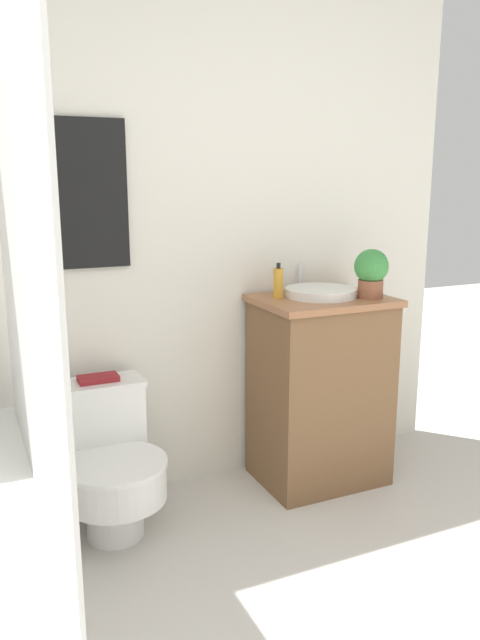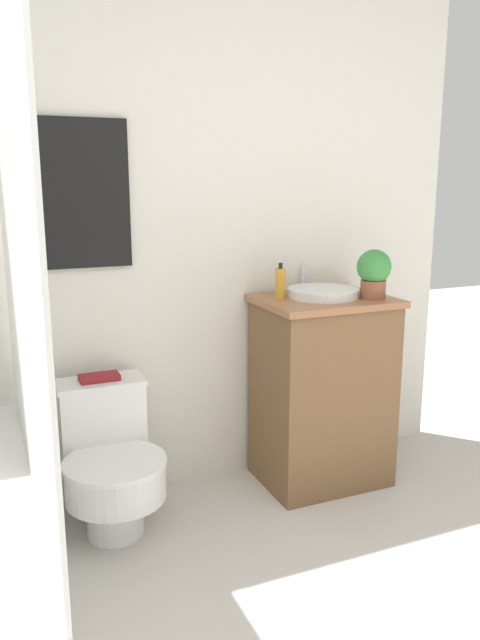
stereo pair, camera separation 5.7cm
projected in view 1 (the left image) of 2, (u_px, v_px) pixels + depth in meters
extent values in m
cube|color=silver|center=(120.00, 221.00, 2.67)|extent=(3.33, 0.05, 2.50)
cube|color=black|center=(76.00, 194.00, 2.54)|extent=(0.43, 0.02, 0.61)
cube|color=silver|center=(76.00, 194.00, 2.54)|extent=(0.40, 0.01, 0.58)
cube|color=silver|center=(24.00, 294.00, 1.79)|extent=(0.01, 1.45, 1.69)
cylinder|color=white|center=(115.00, 514.00, 2.54)|extent=(0.23, 0.23, 0.19)
cylinder|color=white|center=(116.00, 483.00, 2.46)|extent=(0.40, 0.40, 0.14)
cylinder|color=white|center=(115.00, 464.00, 2.44)|extent=(0.41, 0.41, 0.02)
cube|color=white|center=(101.00, 425.00, 2.65)|extent=(0.35, 0.18, 0.35)
cube|color=white|center=(98.00, 383.00, 2.61)|extent=(0.37, 0.19, 0.02)
cube|color=brown|center=(320.00, 393.00, 2.96)|extent=(0.57, 0.43, 0.87)
cube|color=#9E6642|center=(323.00, 301.00, 2.86)|extent=(0.60, 0.46, 0.03)
cylinder|color=white|center=(320.00, 292.00, 2.87)|extent=(0.33, 0.33, 0.04)
cylinder|color=silver|center=(300.00, 277.00, 3.03)|extent=(0.02, 0.02, 0.13)
cylinder|color=gold|center=(278.00, 283.00, 2.83)|extent=(0.05, 0.05, 0.14)
cylinder|color=black|center=(279.00, 266.00, 2.81)|extent=(0.02, 0.02, 0.02)
cylinder|color=brown|center=(370.00, 289.00, 2.83)|extent=(0.11, 0.11, 0.08)
sphere|color=#3D8E42|center=(371.00, 266.00, 2.81)|extent=(0.16, 0.16, 0.16)
cube|color=maroon|center=(98.00, 378.00, 2.60)|extent=(0.16, 0.09, 0.02)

